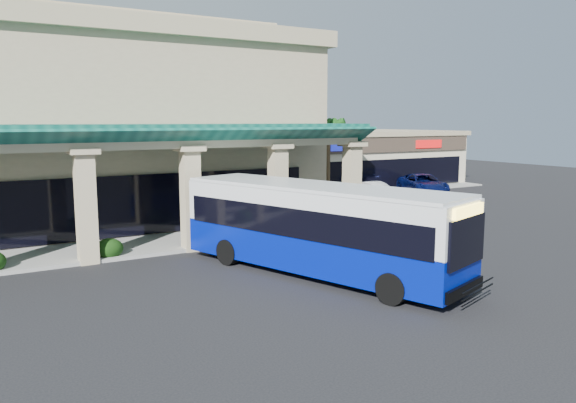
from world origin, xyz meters
TOP-DOWN VIEW (x-y plane):
  - ground at (0.00, 0.00)m, footprint 110.00×110.00m
  - main_building at (-8.00, 16.00)m, footprint 30.80×14.80m
  - arcade at (-8.00, 6.80)m, footprint 30.00×6.20m
  - strip_mall at (18.00, 24.00)m, footprint 22.50×12.50m
  - palm_0 at (8.50, 11.00)m, footprint 2.40×2.40m
  - palm_1 at (9.50, 14.00)m, footprint 2.40×2.40m
  - broadleaf_tree at (7.50, 19.00)m, footprint 2.60×2.60m
  - transit_bus at (-0.34, -1.00)m, footprint 6.55×12.59m
  - pedestrian at (3.91, -0.83)m, footprint 0.57×0.68m
  - car_silver at (11.35, 14.65)m, footprint 2.94×4.86m
  - car_white at (14.29, 13.22)m, footprint 2.28×4.48m
  - car_gray at (20.20, 14.48)m, footprint 4.62×6.34m

SIDE VIEW (x-z plane):
  - ground at x=0.00m, z-range 0.00..0.00m
  - car_white at x=14.29m, z-range 0.00..1.41m
  - car_silver at x=11.35m, z-range 0.00..1.55m
  - pedestrian at x=3.91m, z-range 0.00..1.60m
  - car_gray at x=20.20m, z-range 0.00..1.60m
  - transit_bus at x=-0.34m, z-range 0.00..3.44m
  - broadleaf_tree at x=7.50m, z-range 0.00..4.81m
  - strip_mall at x=18.00m, z-range 0.00..4.90m
  - arcade at x=-8.00m, z-range 0.00..5.70m
  - palm_1 at x=9.50m, z-range 0.00..5.80m
  - palm_0 at x=8.50m, z-range 0.00..6.60m
  - main_building at x=-8.00m, z-range 0.00..11.35m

